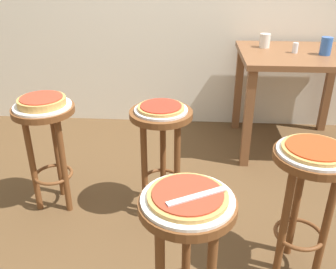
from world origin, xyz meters
The scene contains 18 objects.
ground_plane centered at (0.00, 0.00, 0.00)m, with size 6.00×6.00×0.00m, color brown.
stool_foreground centered at (0.02, -0.54, 0.47)m, with size 0.34×0.34×0.65m.
serving_plate_foreground centered at (0.02, -0.54, 0.66)m, with size 0.32×0.32×0.01m, color white.
pizza_foreground centered at (0.02, -0.54, 0.67)m, with size 0.28×0.28×0.02m.
stool_middle centered at (0.54, -0.17, 0.47)m, with size 0.34×0.34×0.65m.
serving_plate_middle centered at (0.54, -0.17, 0.66)m, with size 0.32×0.32×0.01m, color silver.
pizza_middle centered at (0.54, -0.17, 0.67)m, with size 0.28×0.28×0.02m.
stool_leftside centered at (-0.14, 0.26, 0.47)m, with size 0.34×0.34×0.65m.
serving_plate_leftside centered at (-0.14, 0.26, 0.66)m, with size 0.29×0.29×0.01m, color silver.
pizza_leftside centered at (-0.14, 0.26, 0.67)m, with size 0.25×0.25×0.02m.
stool_rear centered at (-0.80, 0.27, 0.47)m, with size 0.34×0.34×0.65m.
serving_plate_rear centered at (-0.80, 0.27, 0.66)m, with size 0.32×0.32×0.01m, color white.
pizza_rear centered at (-0.80, 0.27, 0.69)m, with size 0.26×0.26×0.05m.
dining_table centered at (0.79, 1.17, 0.64)m, with size 0.85×0.76×0.76m.
cup_near_edge centered at (0.95, 1.10, 0.83)m, with size 0.08×0.08×0.12m, color #3360B2.
cup_far_edge centered at (0.56, 1.31, 0.82)m, with size 0.08×0.08×0.10m, color silver.
condiment_shaker centered at (0.75, 1.15, 0.80)m, with size 0.04×0.04×0.07m, color white.
pizza_server_knife centered at (0.05, -0.56, 0.69)m, with size 0.22×0.02×0.01m, color silver.
Camera 1 is at (0.02, -1.57, 1.41)m, focal length 39.53 mm.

